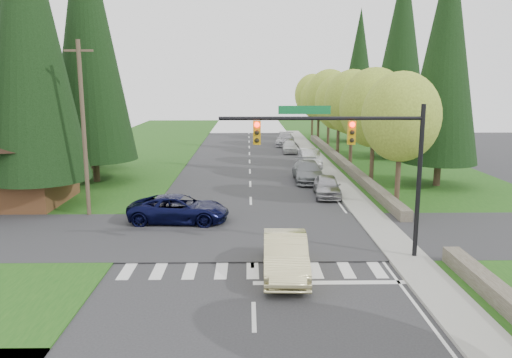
{
  "coord_description": "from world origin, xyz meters",
  "views": [
    {
      "loc": [
        -0.19,
        -16.46,
        7.71
      ],
      "look_at": [
        0.23,
        8.67,
        2.8
      ],
      "focal_mm": 35.0,
      "sensor_mm": 36.0,
      "label": 1
    }
  ],
  "objects_px": {
    "parked_car_a": "(327,186)",
    "parked_car_c": "(310,158)",
    "parked_car_e": "(285,139)",
    "parked_car_b": "(308,171)",
    "parked_car_d": "(290,147)",
    "sedan_champagne": "(285,255)",
    "suv_navy": "(179,209)"
  },
  "relations": [
    {
      "from": "sedan_champagne",
      "to": "suv_navy",
      "type": "bearing_deg",
      "value": 126.31
    },
    {
      "from": "sedan_champagne",
      "to": "suv_navy",
      "type": "distance_m",
      "value": 9.41
    },
    {
      "from": "parked_car_d",
      "to": "parked_car_e",
      "type": "relative_size",
      "value": 0.76
    },
    {
      "from": "sedan_champagne",
      "to": "parked_car_d",
      "type": "height_order",
      "value": "sedan_champagne"
    },
    {
      "from": "sedan_champagne",
      "to": "suv_navy",
      "type": "relative_size",
      "value": 0.91
    },
    {
      "from": "parked_car_a",
      "to": "suv_navy",
      "type": "bearing_deg",
      "value": -142.0
    },
    {
      "from": "parked_car_b",
      "to": "parked_car_a",
      "type": "bearing_deg",
      "value": -82.03
    },
    {
      "from": "sedan_champagne",
      "to": "parked_car_a",
      "type": "height_order",
      "value": "sedan_champagne"
    },
    {
      "from": "parked_car_a",
      "to": "parked_car_e",
      "type": "distance_m",
      "value": 27.77
    },
    {
      "from": "parked_car_b",
      "to": "parked_car_c",
      "type": "xyz_separation_m",
      "value": [
        1.03,
        7.2,
        0.0
      ]
    },
    {
      "from": "sedan_champagne",
      "to": "suv_navy",
      "type": "height_order",
      "value": "sedan_champagne"
    },
    {
      "from": "sedan_champagne",
      "to": "parked_car_a",
      "type": "bearing_deg",
      "value": 76.2
    },
    {
      "from": "parked_car_b",
      "to": "parked_car_d",
      "type": "bearing_deg",
      "value": 90.93
    },
    {
      "from": "parked_car_c",
      "to": "parked_car_e",
      "type": "distance_m",
      "value": 15.31
    },
    {
      "from": "suv_navy",
      "to": "parked_car_c",
      "type": "xyz_separation_m",
      "value": [
        9.59,
        18.75,
        0.03
      ]
    },
    {
      "from": "sedan_champagne",
      "to": "parked_car_b",
      "type": "relative_size",
      "value": 0.92
    },
    {
      "from": "parked_car_d",
      "to": "sedan_champagne",
      "type": "bearing_deg",
      "value": -92.56
    },
    {
      "from": "parked_car_e",
      "to": "sedan_champagne",
      "type": "bearing_deg",
      "value": -86.8
    },
    {
      "from": "parked_car_c",
      "to": "parked_car_d",
      "type": "distance_m",
      "value": 9.03
    },
    {
      "from": "parked_car_b",
      "to": "parked_car_d",
      "type": "height_order",
      "value": "parked_car_b"
    },
    {
      "from": "suv_navy",
      "to": "parked_car_d",
      "type": "distance_m",
      "value": 28.99
    },
    {
      "from": "sedan_champagne",
      "to": "parked_car_d",
      "type": "xyz_separation_m",
      "value": [
        3.17,
        35.46,
        -0.15
      ]
    },
    {
      "from": "sedan_champagne",
      "to": "parked_car_e",
      "type": "bearing_deg",
      "value": 87.53
    },
    {
      "from": "sedan_champagne",
      "to": "parked_car_e",
      "type": "relative_size",
      "value": 0.96
    },
    {
      "from": "parked_car_b",
      "to": "parked_car_e",
      "type": "relative_size",
      "value": 1.05
    },
    {
      "from": "parked_car_a",
      "to": "parked_car_c",
      "type": "relative_size",
      "value": 0.89
    },
    {
      "from": "parked_car_b",
      "to": "parked_car_e",
      "type": "distance_m",
      "value": 22.46
    },
    {
      "from": "parked_car_a",
      "to": "parked_car_e",
      "type": "height_order",
      "value": "parked_car_e"
    },
    {
      "from": "parked_car_c",
      "to": "parked_car_d",
      "type": "relative_size",
      "value": 1.22
    },
    {
      "from": "parked_car_a",
      "to": "parked_car_c",
      "type": "bearing_deg",
      "value": 92.26
    },
    {
      "from": "parked_car_a",
      "to": "parked_car_e",
      "type": "relative_size",
      "value": 0.82
    },
    {
      "from": "suv_navy",
      "to": "parked_car_d",
      "type": "relative_size",
      "value": 1.41
    }
  ]
}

